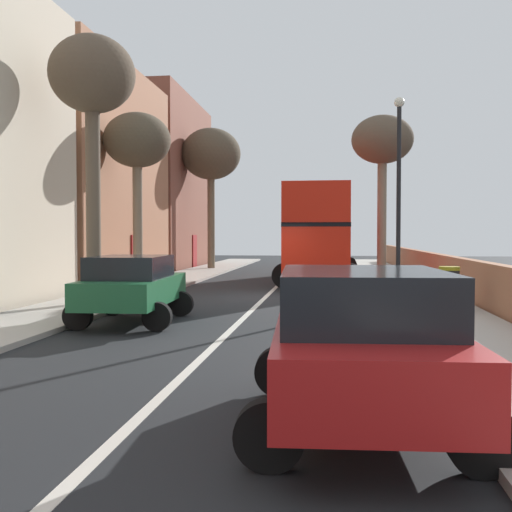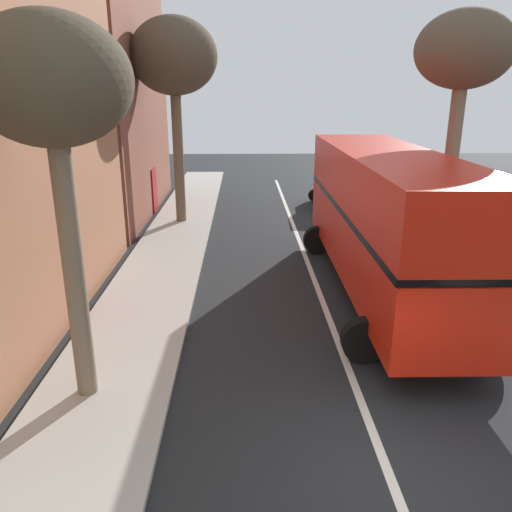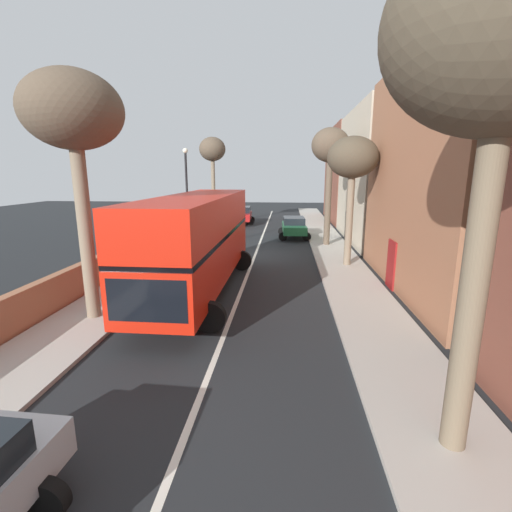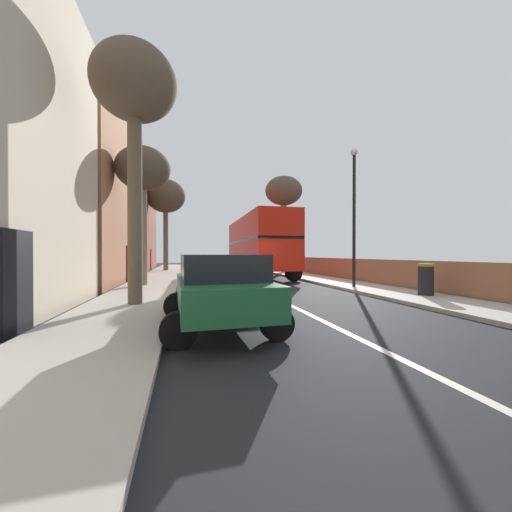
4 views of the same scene
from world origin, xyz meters
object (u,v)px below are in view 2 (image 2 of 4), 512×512
Objects in this scene: parked_car_silver_right_2 at (336,189)px; street_tree_right_1 at (464,56)px; street_tree_left_0 at (52,90)px; street_tree_left_4 at (174,59)px; double_decker_bus at (384,214)px.

parked_car_silver_right_2 is 10.36m from street_tree_right_1.
street_tree_left_4 reaches higher than street_tree_left_0.
street_tree_left_0 is at bearing -144.14° from double_decker_bus.
street_tree_right_1 is at bearing -28.74° from street_tree_left_4.
double_decker_bus is 6.06m from street_tree_right_1.
street_tree_left_4 reaches higher than double_decker_bus.
parked_car_silver_right_2 is 10.00m from street_tree_left_4.
street_tree_left_4 is (-6.65, 8.40, 4.48)m from double_decker_bus.
parked_car_silver_right_2 is (0.80, 11.50, -1.44)m from double_decker_bus.
street_tree_right_1 is (2.98, 3.12, 4.25)m from double_decker_bus.
double_decker_bus is at bearing 35.86° from street_tree_left_0.
street_tree_right_1 is at bearing 46.29° from double_decker_bus.
street_tree_left_4 is (-9.63, 5.28, 0.22)m from street_tree_right_1.
street_tree_left_0 reaches higher than double_decker_bus.
street_tree_left_0 is (-7.69, -16.47, 4.66)m from parked_car_silver_right_2.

